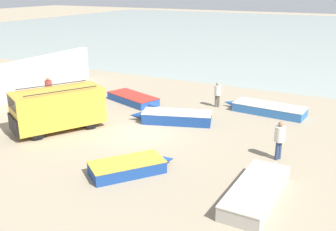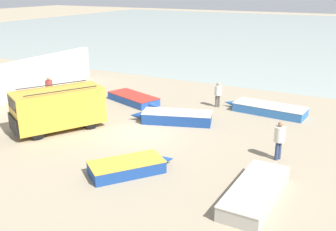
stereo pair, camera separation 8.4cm
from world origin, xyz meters
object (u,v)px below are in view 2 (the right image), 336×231
Objects in this scene: fishing_rowboat_4 at (129,167)px; fisherman_0 at (218,92)px; fisherman_2 at (49,87)px; parked_van at (58,108)px; fishing_rowboat_0 at (174,117)px; fisherman_1 at (279,137)px; fishing_rowboat_2 at (134,99)px; fishing_rowboat_1 at (257,190)px; fishing_rowboat_3 at (267,109)px.

fishing_rowboat_4 is 10.59m from fisherman_0.
parked_van is at bearing 136.64° from fisherman_2.
parked_van reaches higher than fishing_rowboat_0.
fisherman_1 reaches higher than fisherman_2.
fishing_rowboat_1 is at bearing -17.73° from fishing_rowboat_2.
fishing_rowboat_2 is 0.88× the size of fishing_rowboat_3.
fishing_rowboat_0 reaches higher than fishing_rowboat_4.
fishing_rowboat_1 is 0.97× the size of fishing_rowboat_3.
fisherman_1 is (11.49, 1.71, -0.15)m from parked_van.
fisherman_1 reaches higher than fishing_rowboat_2.
fisherman_0 reaches higher than fishing_rowboat_1.
fishing_rowboat_4 is at bearing 146.77° from fisherman_2.
fisherman_1 is 1.04× the size of fisherman_2.
fisherman_2 is (-4.22, 3.66, -0.19)m from parked_van.
fishing_rowboat_0 reaches higher than fishing_rowboat_3.
parked_van is 6.38m from fishing_rowboat_2.
fishing_rowboat_2 is at bearing 68.91° from fishing_rowboat_4.
fisherman_2 is at bearing -132.83° from fishing_rowboat_2.
fisherman_0 is 11.21m from fisherman_2.
fishing_rowboat_3 is at bearing 32.76° from fishing_rowboat_2.
parked_van reaches higher than fishing_rowboat_3.
fishing_rowboat_0 is 6.89m from fisherman_1.
fishing_rowboat_4 is at bearing 79.05° from fishing_rowboat_3.
fisherman_0 is (-3.21, -0.21, 0.71)m from fishing_rowboat_3.
fisherman_1 reaches higher than fishing_rowboat_4.
fishing_rowboat_3 reaches higher than fishing_rowboat_2.
fishing_rowboat_2 is 2.84× the size of fisherman_0.
fisherman_0 is (5.29, 1.73, 0.73)m from fishing_rowboat_2.
fishing_rowboat_1 reaches higher than fishing_rowboat_4.
fishing_rowboat_2 is at bearing -158.61° from parked_van.
fisherman_1 is (6.47, -2.26, 0.77)m from fishing_rowboat_0.
fishing_rowboat_3 is at bearing -46.28° from fisherman_1.
fishing_rowboat_3 is 11.20m from fishing_rowboat_4.
parked_van is 1.06× the size of fishing_rowboat_0.
fishing_rowboat_1 is (11.59, -2.05, -0.94)m from parked_van.
fishing_rowboat_0 is 1.36× the size of fishing_rowboat_4.
fisherman_2 is at bearing -16.58° from fishing_rowboat_0.
parked_van reaches higher than fishing_rowboat_4.
fishing_rowboat_4 is (6.26, -2.58, -0.96)m from parked_van.
fisherman_1 is at bearing -156.56° from fisherman_0.
fisherman_0 is at bearing -159.75° from fisherman_2.
fishing_rowboat_3 is (-2.27, 10.24, -0.02)m from fishing_rowboat_1.
parked_van is 3.13× the size of fisherman_0.
fisherman_1 reaches higher than fishing_rowboat_3.
fisherman_1 is at bearing 127.35° from parked_van.
fishing_rowboat_2 is at bearing -47.14° from fishing_rowboat_0.
fishing_rowboat_3 is at bearing -103.36° from fisherman_0.
fisherman_0 is at bearing 29.85° from fishing_rowboat_1.
fisherman_2 is (-10.34, -4.33, 0.06)m from fisherman_0.
parked_van is at bearing -77.60° from fishing_rowboat_2.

